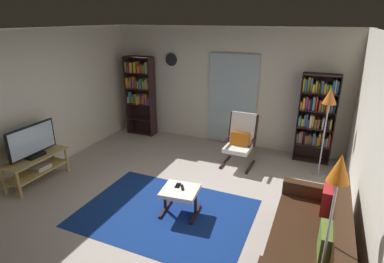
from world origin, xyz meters
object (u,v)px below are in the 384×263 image
Objects in this scene: floor_lamp_by_shelf at (329,103)px; leather_sofa at (312,242)px; lounge_armchair at (240,138)px; television at (32,142)px; bookshelf_near_tv at (140,90)px; wall_clock at (171,60)px; cell_phone at (178,185)px; tv_remote at (182,187)px; ottoman at (180,193)px; tv_stand at (37,165)px; floor_lamp_by_sofa at (336,190)px; bookshelf_near_sofa at (317,115)px.

leather_sofa is at bearing -89.90° from floor_lamp_by_shelf.
television is at bearing -144.76° from lounge_armchair.
bookshelf_near_tv is 4.28m from floor_lamp_by_shelf.
bookshelf_near_tv reaches higher than television.
television is at bearing -109.47° from wall_clock.
television is 6.58× the size of cell_phone.
lounge_armchair reaches higher than leather_sofa.
cell_phone is at bearing -102.71° from lounge_armchair.
tv_remote is at bearing -60.77° from wall_clock.
leather_sofa is (4.23, -3.05, -0.80)m from bookshelf_near_tv.
cell_phone is at bearing -133.08° from floor_lamp_by_shelf.
cell_phone is (-0.07, 0.08, 0.08)m from ottoman.
tv_remote is (2.72, 0.20, 0.08)m from tv_stand.
tv_remote is at bearing -31.18° from cell_phone.
wall_clock is at bearing 132.33° from floor_lamp_by_sofa.
television is at bearing 178.26° from leather_sofa.
ottoman is at bearing -100.27° from lounge_armchair.
bookshelf_near_sofa is 3.27m from ottoman.
tv_remote is (-1.84, 0.35, 0.11)m from leather_sofa.
television is 4.76m from floor_lamp_by_sofa.
floor_lamp_by_shelf is at bearing 18.13° from tv_remote.
tv_stand is 7.83× the size of tv_remote.
television reaches higher than ottoman.
bookshelf_near_sofa is 3.40m from wall_clock.
bookshelf_near_tv reaches higher than floor_lamp_by_shelf.
lounge_armchair is 7.10× the size of tv_remote.
floor_lamp_by_shelf is (1.83, 2.09, 0.97)m from tv_remote.
ottoman is 0.09m from tv_remote.
bookshelf_near_sofa is at bearing 33.52° from tv_stand.
leather_sofa is 1.12× the size of floor_lamp_by_shelf.
lounge_armchair is 7.30× the size of cell_phone.
wall_clock reaches higher than ottoman.
wall_clock reaches higher than leather_sofa.
bookshelf_near_tv is at bearing 83.45° from tv_stand.
television is at bearing -96.48° from bookshelf_near_tv.
wall_clock is at bearing 176.50° from bookshelf_near_sofa.
television is at bearing -176.46° from ottoman.
ottoman is at bearing 3.32° from tv_stand.
ottoman is 3.98× the size of tv_remote.
ottoman is 3.68m from wall_clock.
wall_clock is at bearing 70.44° from tv_stand.
television is at bearing 175.58° from cell_phone.
television is 2.74m from ottoman.
bookshelf_near_sofa is at bearing 106.43° from floor_lamp_by_shelf.
bookshelf_near_tv is 4.05m from bookshelf_near_sofa.
floor_lamp_by_shelf is at bearing 26.69° from tv_stand.
ottoman is (2.71, 0.16, 0.00)m from tv_stand.
ottoman is at bearing -130.93° from floor_lamp_by_shelf.
lounge_armchair is (-1.31, -0.74, -0.44)m from bookshelf_near_sofa.
bookshelf_near_tv is (0.33, 2.91, 0.34)m from television.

